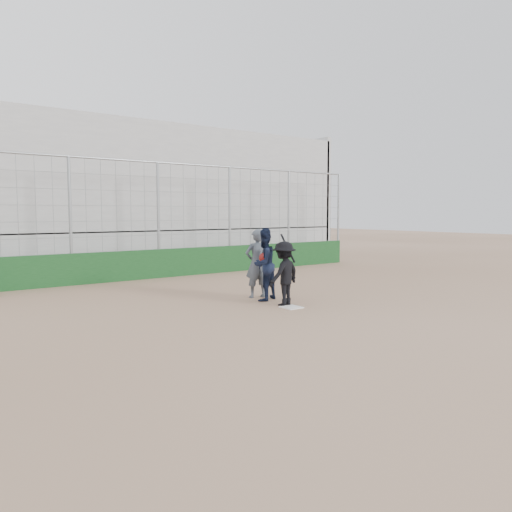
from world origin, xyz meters
TOP-DOWN VIEW (x-y plane):
  - ground at (0.00, 0.00)m, footprint 90.00×90.00m
  - home_plate at (0.00, 0.00)m, footprint 0.44×0.44m
  - backstop at (0.00, 7.00)m, footprint 18.10×0.25m
  - bleachers at (0.00, 11.95)m, footprint 20.25×6.70m
  - batter_at_plate at (0.08, 0.38)m, footprint 1.13×0.85m
  - catcher_crouched at (0.09, 1.17)m, footprint 1.11×1.00m
  - umpire at (0.23, 1.66)m, footprint 0.73×0.55m

SIDE VIEW (x-z plane):
  - ground at x=0.00m, z-range 0.00..0.00m
  - home_plate at x=0.00m, z-range 0.00..0.02m
  - catcher_crouched at x=0.09m, z-range 0.00..1.25m
  - batter_at_plate at x=0.08m, z-range -0.09..1.66m
  - umpire at x=0.23m, z-range 0.00..1.65m
  - backstop at x=0.00m, z-range -1.06..2.98m
  - bleachers at x=0.00m, z-range -0.57..6.41m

